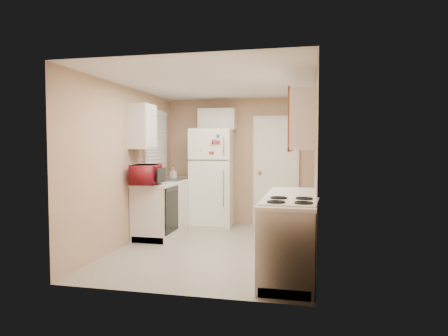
# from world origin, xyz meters

# --- Properties ---
(floor) EXTENTS (3.80, 3.80, 0.00)m
(floor) POSITION_xyz_m (0.00, 0.00, 0.00)
(floor) COLOR #B3AE9F
(floor) RESTS_ON ground
(ceiling) EXTENTS (3.80, 3.80, 0.00)m
(ceiling) POSITION_xyz_m (0.00, 0.00, 2.40)
(ceiling) COLOR white
(ceiling) RESTS_ON floor
(wall_left) EXTENTS (3.80, 3.80, 0.00)m
(wall_left) POSITION_xyz_m (-1.40, 0.00, 1.20)
(wall_left) COLOR tan
(wall_left) RESTS_ON floor
(wall_right) EXTENTS (3.80, 3.80, 0.00)m
(wall_right) POSITION_xyz_m (1.40, 0.00, 1.20)
(wall_right) COLOR tan
(wall_right) RESTS_ON floor
(wall_back) EXTENTS (2.80, 2.80, 0.00)m
(wall_back) POSITION_xyz_m (0.00, 1.90, 1.20)
(wall_back) COLOR tan
(wall_back) RESTS_ON floor
(wall_front) EXTENTS (2.80, 2.80, 0.00)m
(wall_front) POSITION_xyz_m (0.00, -1.90, 1.20)
(wall_front) COLOR tan
(wall_front) RESTS_ON floor
(left_counter) EXTENTS (0.60, 1.80, 0.90)m
(left_counter) POSITION_xyz_m (-1.10, 0.90, 0.45)
(left_counter) COLOR silver
(left_counter) RESTS_ON floor
(dishwasher) EXTENTS (0.03, 0.58, 0.72)m
(dishwasher) POSITION_xyz_m (-0.81, 0.30, 0.49)
(dishwasher) COLOR black
(dishwasher) RESTS_ON floor
(sink) EXTENTS (0.54, 0.74, 0.16)m
(sink) POSITION_xyz_m (-1.10, 1.05, 0.86)
(sink) COLOR gray
(sink) RESTS_ON left_counter
(microwave) EXTENTS (0.60, 0.39, 0.37)m
(microwave) POSITION_xyz_m (-1.15, 0.11, 1.05)
(microwave) COLOR maroon
(microwave) RESTS_ON left_counter
(soap_bottle) EXTENTS (0.12, 0.12, 0.20)m
(soap_bottle) POSITION_xyz_m (-1.15, 1.36, 1.00)
(soap_bottle) COLOR white
(soap_bottle) RESTS_ON left_counter
(window_blinds) EXTENTS (0.10, 0.98, 1.08)m
(window_blinds) POSITION_xyz_m (-1.36, 1.05, 1.60)
(window_blinds) COLOR silver
(window_blinds) RESTS_ON wall_left
(upper_cabinet_left) EXTENTS (0.30, 0.45, 0.70)m
(upper_cabinet_left) POSITION_xyz_m (-1.25, 0.22, 1.80)
(upper_cabinet_left) COLOR silver
(upper_cabinet_left) RESTS_ON wall_left
(refrigerator) EXTENTS (0.79, 0.77, 1.81)m
(refrigerator) POSITION_xyz_m (-0.46, 1.59, 0.90)
(refrigerator) COLOR white
(refrigerator) RESTS_ON floor
(cabinet_over_fridge) EXTENTS (0.70, 0.30, 0.40)m
(cabinet_over_fridge) POSITION_xyz_m (-0.40, 1.75, 2.00)
(cabinet_over_fridge) COLOR silver
(cabinet_over_fridge) RESTS_ON wall_back
(interior_door) EXTENTS (0.86, 0.06, 2.08)m
(interior_door) POSITION_xyz_m (0.70, 1.86, 1.02)
(interior_door) COLOR white
(interior_door) RESTS_ON floor
(right_counter) EXTENTS (0.60, 2.00, 0.90)m
(right_counter) POSITION_xyz_m (1.10, -0.80, 0.45)
(right_counter) COLOR silver
(right_counter) RESTS_ON floor
(stove) EXTENTS (0.61, 0.74, 0.85)m
(stove) POSITION_xyz_m (1.13, -1.36, 0.42)
(stove) COLOR white
(stove) RESTS_ON floor
(upper_cabinet_right) EXTENTS (0.30, 1.20, 0.70)m
(upper_cabinet_right) POSITION_xyz_m (1.25, -0.50, 1.80)
(upper_cabinet_right) COLOR silver
(upper_cabinet_right) RESTS_ON wall_right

